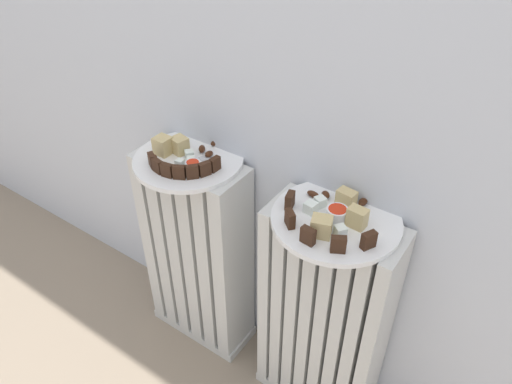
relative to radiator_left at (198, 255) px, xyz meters
The scene contains 40 objects.
radiator_left is the anchor object (origin of this frame).
radiator_right 0.42m from the radiator_left, ahead, with size 0.32×0.14×0.65m.
plate_left 0.33m from the radiator_left, behind, with size 0.28×0.28×0.01m, color white.
plate_right 0.53m from the radiator_left, ahead, with size 0.28×0.28×0.01m, color white.
dark_cake_slice_left_0 0.37m from the radiator_left, 120.22° to the right, with size 0.03×0.01×0.04m, color #382114.
dark_cake_slice_left_1 0.37m from the radiator_left, 100.72° to the right, with size 0.03×0.01×0.04m, color #382114.
dark_cake_slice_left_2 0.37m from the radiator_left, 81.23° to the right, with size 0.03×0.01×0.04m, color #382114.
dark_cake_slice_left_3 0.37m from the radiator_left, 61.73° to the right, with size 0.03×0.01×0.04m, color #382114.
dark_cake_slice_left_4 0.37m from the radiator_left, 42.23° to the right, with size 0.03×0.01×0.04m, color #382114.
dark_cake_slice_left_5 0.37m from the radiator_left, 22.73° to the right, with size 0.03×0.01×0.04m, color #382114.
dark_cake_slice_left_6 0.37m from the radiator_left, ahead, with size 0.03×0.01×0.04m, color #382114.
marble_cake_slice_left_0 0.37m from the radiator_left, 164.28° to the right, with size 0.04×0.04×0.05m, color tan.
marble_cake_slice_left_1 0.36m from the radiator_left, 166.48° to the left, with size 0.04×0.04×0.04m, color tan.
turkish_delight_left_0 0.35m from the radiator_left, 76.88° to the right, with size 0.02×0.02×0.02m, color white.
turkish_delight_left_1 0.36m from the radiator_left, 155.37° to the left, with size 0.02×0.02×0.02m, color white.
turkish_delight_left_2 0.35m from the radiator_left, 13.95° to the left, with size 0.02×0.02×0.02m, color white.
turkish_delight_left_3 0.35m from the radiator_left, 34.74° to the right, with size 0.02×0.02×0.02m, color white.
medjool_date_left_0 0.35m from the radiator_left, 76.41° to the left, with size 0.03×0.02×0.02m, color #3D1E0F.
medjool_date_left_1 0.36m from the radiator_left, 77.20° to the left, with size 0.03×0.01×0.02m, color #3D1E0F.
medjool_date_left_2 0.36m from the radiator_left, 136.96° to the right, with size 0.02×0.02×0.02m, color #3D1E0F.
medjool_date_left_3 0.35m from the radiator_left, 41.26° to the left, with size 0.02×0.02×0.02m, color #3D1E0F.
jam_bowl_left 0.36m from the radiator_left, 37.24° to the right, with size 0.04×0.04×0.03m.
dark_cake_slice_right_0 0.48m from the radiator_left, ahead, with size 0.03×0.02×0.04m, color #382114.
dark_cake_slice_right_1 0.51m from the radiator_left, 12.74° to the right, with size 0.03×0.02×0.04m, color #382114.
dark_cake_slice_right_2 0.55m from the radiator_left, 14.36° to the right, with size 0.03×0.02×0.04m, color #382114.
dark_cake_slice_right_3 0.60m from the radiator_left, 11.16° to the right, with size 0.03×0.02×0.04m, color #382114.
dark_cake_slice_right_4 0.63m from the radiator_left, ahead, with size 0.03×0.02×0.04m, color #382114.
marble_cake_slice_right_0 0.59m from the radiator_left, ahead, with size 0.04×0.03×0.04m, color tan.
marble_cake_slice_right_1 0.55m from the radiator_left, ahead, with size 0.04×0.03×0.04m, color tan.
marble_cake_slice_right_2 0.55m from the radiator_left, ahead, with size 0.04×0.04×0.04m, color tan.
turkish_delight_right_0 0.54m from the radiator_left, ahead, with size 0.02×0.02×0.02m, color white.
turkish_delight_right_1 0.57m from the radiator_left, ahead, with size 0.02×0.02×0.02m, color white.
turkish_delight_right_2 0.51m from the radiator_left, ahead, with size 0.02×0.02×0.02m, color white.
turkish_delight_right_3 0.51m from the radiator_left, ahead, with size 0.02×0.02×0.02m, color white.
medjool_date_right_0 0.55m from the radiator_left, 12.31° to the left, with size 0.03×0.02×0.02m, color #3D1E0F.
medjool_date_right_1 0.57m from the radiator_left, ahead, with size 0.03×0.02×0.01m, color #3D1E0F.
medjool_date_right_2 0.49m from the radiator_left, ahead, with size 0.03×0.01×0.01m, color #3D1E0F.
medjool_date_right_3 0.51m from the radiator_left, ahead, with size 0.03×0.02×0.02m, color #3D1E0F.
jam_bowl_right 0.55m from the radiator_left, ahead, with size 0.05×0.05×0.03m.
fork 0.34m from the radiator_left, ahead, with size 0.05×0.09×0.00m.
Camera 1 is at (0.52, -0.47, 1.32)m, focal length 33.81 mm.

